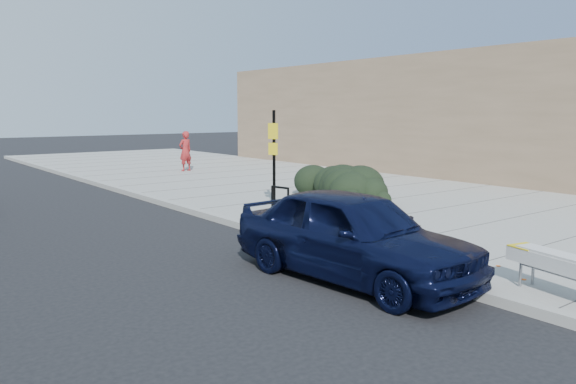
% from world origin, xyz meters
% --- Properties ---
extents(ground, '(120.00, 120.00, 0.00)m').
position_xyz_m(ground, '(0.00, 0.00, 0.00)').
color(ground, black).
rests_on(ground, ground).
extents(sidewalk_near, '(11.20, 50.00, 0.15)m').
position_xyz_m(sidewalk_near, '(5.60, 5.00, 0.07)').
color(sidewalk_near, gray).
rests_on(sidewalk_near, ground).
extents(curb_near, '(0.22, 50.00, 0.17)m').
position_xyz_m(curb_near, '(0.00, 5.00, 0.08)').
color(curb_near, '#9E9E99').
rests_on(curb_near, ground).
extents(building_near, '(6.00, 36.00, 5.00)m').
position_xyz_m(building_near, '(14.00, 3.00, 2.65)').
color(building_near, brown).
rests_on(building_near, sidewalk_near).
extents(bench, '(0.83, 2.07, 0.62)m').
position_xyz_m(bench, '(0.60, -3.93, 0.64)').
color(bench, gray).
rests_on(bench, sidewalk_near).
extents(bike_rack, '(0.15, 0.58, 0.85)m').
position_xyz_m(bike_rack, '(0.88, 3.32, 0.66)').
color(bike_rack, black).
rests_on(bike_rack, sidewalk_near).
extents(sign_post, '(0.16, 0.29, 2.70)m').
position_xyz_m(sign_post, '(1.92, 4.99, 1.68)').
color(sign_post, black).
rests_on(sign_post, sidewalk_near).
extents(hedge, '(3.17, 4.10, 1.38)m').
position_xyz_m(hedge, '(4.00, 4.76, 0.84)').
color(hedge, black).
rests_on(hedge, sidewalk_near).
extents(sedan_navy, '(2.18, 4.67, 1.55)m').
position_xyz_m(sedan_navy, '(-0.80, -0.95, 0.77)').
color(sedan_navy, black).
rests_on(sedan_navy, ground).
extents(pedestrian, '(0.73, 0.55, 1.80)m').
position_xyz_m(pedestrian, '(4.55, 15.33, 1.05)').
color(pedestrian, maroon).
rests_on(pedestrian, sidewalk_near).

